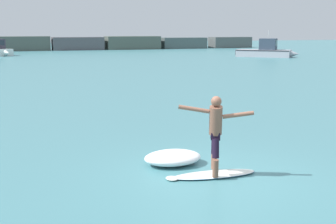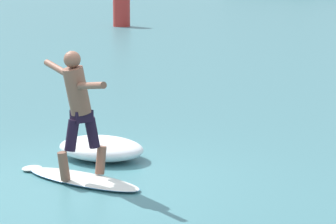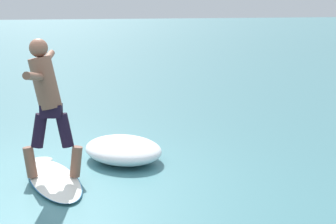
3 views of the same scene
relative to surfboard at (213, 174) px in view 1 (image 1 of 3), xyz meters
name	(u,v)px [view 1 (image 1 of 3)]	position (x,y,z in m)	size (l,w,h in m)	color
ground_plane	(214,177)	(-0.02, -0.08, -0.03)	(200.00, 200.00, 0.00)	teal
rock_jetty_breakwater	(18,44)	(-2.73, 61.92, 0.95)	(66.51, 5.06, 5.79)	#4E534F
surfboard	(213,174)	(0.00, 0.00, 0.00)	(2.11, 0.67, 0.20)	white
surfer	(216,128)	(0.02, -0.05, 1.05)	(1.54, 0.82, 1.74)	brown
small_boat_offshore	(266,51)	(23.37, 37.54, 0.63)	(6.17, 5.65, 2.96)	#ADACB6
wave_foam_at_tail	(173,158)	(-0.55, 1.13, 0.13)	(1.42, 1.08, 0.33)	white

